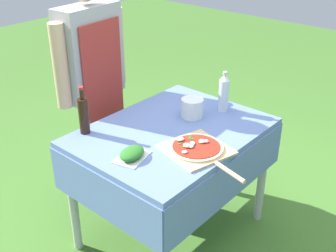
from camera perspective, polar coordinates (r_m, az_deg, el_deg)
The scene contains 8 objects.
ground_plane at distance 3.02m, azimuth 0.51°, elevation -14.10°, with size 12.00×12.00×0.00m, color #477A2D.
prep_table at distance 2.61m, azimuth 0.57°, elevation -2.71°, with size 1.17×0.88×0.81m.
person_cook at distance 2.96m, azimuth -10.16°, elevation 6.89°, with size 0.62×0.23×1.66m.
pizza_on_peel at distance 2.33m, azimuth 3.97°, elevation -3.11°, with size 0.40×0.57×0.05m.
oil_bottle at distance 2.51m, azimuth -11.35°, elevation 1.49°, with size 0.06×0.06×0.29m.
water_bottle at distance 2.76m, azimuth 7.56°, elevation 4.50°, with size 0.07×0.07×0.27m.
herb_container at distance 2.27m, azimuth -4.91°, elevation -3.76°, with size 0.22×0.18×0.05m.
mixing_tub at distance 2.69m, azimuth 3.31°, elevation 2.47°, with size 0.14×0.14×0.12m, color silver.
Camera 1 is at (-1.72, -1.45, 2.02)m, focal length 45.00 mm.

